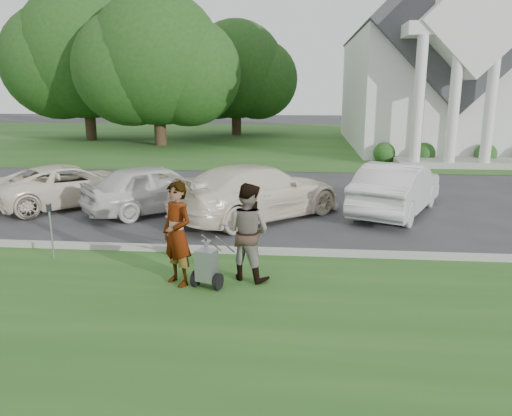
# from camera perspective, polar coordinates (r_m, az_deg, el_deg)

# --- Properties ---
(ground) EXTENTS (120.00, 120.00, 0.00)m
(ground) POSITION_cam_1_polar(r_m,az_deg,el_deg) (10.98, -1.85, -6.17)
(ground) COLOR #333335
(ground) RESTS_ON ground
(grass_strip) EXTENTS (80.00, 7.00, 0.01)m
(grass_strip) POSITION_cam_1_polar(r_m,az_deg,el_deg) (8.24, -4.49, -13.17)
(grass_strip) COLOR #24511B
(grass_strip) RESTS_ON ground
(church_lawn) EXTENTS (80.00, 30.00, 0.01)m
(church_lawn) POSITION_cam_1_polar(r_m,az_deg,el_deg) (37.45, 3.30, 7.90)
(church_lawn) COLOR #24511B
(church_lawn) RESTS_ON ground
(curb) EXTENTS (80.00, 0.18, 0.15)m
(curb) POSITION_cam_1_polar(r_m,az_deg,el_deg) (11.47, -1.51, -4.90)
(curb) COLOR #9E9E93
(curb) RESTS_ON ground
(church) EXTENTS (9.19, 19.00, 24.10)m
(church) POSITION_cam_1_polar(r_m,az_deg,el_deg) (34.31, 19.07, 16.62)
(church) COLOR white
(church) RESTS_ON ground
(tree_left) EXTENTS (10.63, 8.40, 9.71)m
(tree_left) POSITION_cam_1_polar(r_m,az_deg,el_deg) (33.58, -11.25, 15.74)
(tree_left) COLOR #332316
(tree_left) RESTS_ON ground
(tree_far) EXTENTS (11.64, 9.20, 10.73)m
(tree_far) POSITION_cam_1_polar(r_m,az_deg,el_deg) (38.47, -18.93, 15.86)
(tree_far) COLOR #332316
(tree_far) RESTS_ON ground
(tree_back) EXTENTS (9.61, 7.60, 8.89)m
(tree_back) POSITION_cam_1_polar(r_m,az_deg,el_deg) (40.60, -2.31, 15.03)
(tree_back) COLOR #332316
(tree_back) RESTS_ON ground
(striping_cart) EXTENTS (0.75, 1.17, 1.02)m
(striping_cart) POSITION_cam_1_polar(r_m,az_deg,el_deg) (9.50, -5.63, -6.63)
(striping_cart) COLOR black
(striping_cart) RESTS_ON ground
(person_left) EXTENTS (0.87, 0.84, 2.01)m
(person_left) POSITION_cam_1_polar(r_m,az_deg,el_deg) (9.57, -9.00, -3.01)
(person_left) COLOR #999999
(person_left) RESTS_ON ground
(person_right) EXTENTS (1.15, 1.05, 1.93)m
(person_right) POSITION_cam_1_polar(r_m,az_deg,el_deg) (9.73, -0.96, -2.80)
(person_right) COLOR #999999
(person_right) RESTS_ON ground
(parking_meter_near) EXTENTS (0.09, 0.08, 1.28)m
(parking_meter_near) POSITION_cam_1_polar(r_m,az_deg,el_deg) (11.79, -22.43, -1.73)
(parking_meter_near) COLOR #93969B
(parking_meter_near) RESTS_ON ground
(car_a) EXTENTS (4.90, 4.93, 1.32)m
(car_a) POSITION_cam_1_polar(r_m,az_deg,el_deg) (17.14, -20.38, 2.49)
(car_a) COLOR #F4E7CF
(car_a) RESTS_ON ground
(car_b) EXTENTS (4.49, 4.16, 1.49)m
(car_b) POSITION_cam_1_polar(r_m,az_deg,el_deg) (15.45, -11.32, 2.27)
(car_b) COLOR silver
(car_b) RESTS_ON ground
(car_c) EXTENTS (5.40, 5.36, 1.57)m
(car_c) POSITION_cam_1_polar(r_m,az_deg,el_deg) (14.40, 0.22, 1.88)
(car_c) COLOR white
(car_c) RESTS_ON ground
(car_d) EXTENTS (3.45, 4.95, 1.55)m
(car_d) POSITION_cam_1_polar(r_m,az_deg,el_deg) (15.58, 15.80, 2.21)
(car_d) COLOR silver
(car_d) RESTS_ON ground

